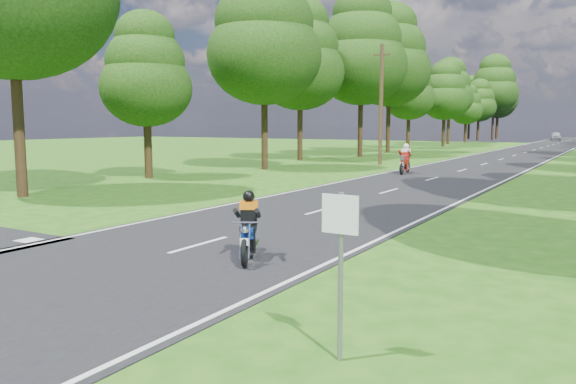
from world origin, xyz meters
The scene contains 9 objects.
ground centered at (0.00, 0.00, 0.00)m, with size 160.00×160.00×0.00m, color #1F5012.
main_road centered at (0.00, 50.00, 0.01)m, with size 7.00×140.00×0.02m, color black.
road_markings centered at (-0.14, 48.13, 0.02)m, with size 7.40×140.00×0.01m.
treeline centered at (1.43, 60.06, 8.25)m, with size 40.00×115.35×14.78m.
telegraph_pole centered at (-6.00, 28.00, 4.07)m, with size 1.20×0.26×8.00m.
road_sign centered at (5.50, -2.01, 1.34)m, with size 0.45×0.07×2.00m.
rider_near_blue centered at (1.73, 1.50, 0.72)m, with size 0.56×1.67×1.39m, color navy, non-canonical shape.
rider_far_red centered at (-2.18, 22.11, 0.85)m, with size 0.66×1.99×1.66m, color #9E200C, non-canonical shape.
distant_car centered at (-1.90, 95.59, 0.70)m, with size 1.61×4.01×1.37m, color silver.
Camera 1 is at (8.24, -7.73, 2.78)m, focal length 35.00 mm.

